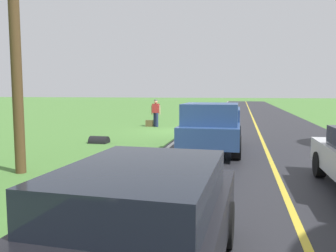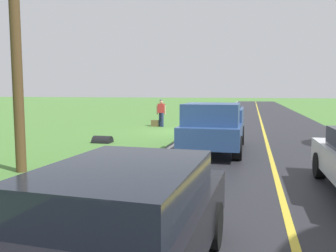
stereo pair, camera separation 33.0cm
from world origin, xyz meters
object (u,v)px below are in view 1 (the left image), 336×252
hitchhiker_walking (156,111)px  suitcase_carried (149,123)px  pickup_truck_passing (212,126)px  sedan_ahead_same_lane (138,226)px  utility_pole_roadside (15,31)px

hitchhiker_walking → suitcase_carried: (0.43, 0.04, -0.78)m
suitcase_carried → pickup_truck_passing: (-4.67, 8.19, 0.76)m
sedan_ahead_same_lane → suitcase_carried: bearing=-75.1°
hitchhiker_walking → pickup_truck_passing: pickup_truck_passing is taller
sedan_ahead_same_lane → utility_pole_roadside: (4.81, -4.67, 3.07)m
hitchhiker_walking → pickup_truck_passing: 9.27m
utility_pole_roadside → pickup_truck_passing: bearing=-137.1°
suitcase_carried → hitchhiker_walking: bearing=100.9°
hitchhiker_walking → sedan_ahead_same_lane: bearing=103.5°
sedan_ahead_same_lane → utility_pole_roadside: bearing=-44.2°
sedan_ahead_same_lane → utility_pole_roadside: 7.38m
pickup_truck_passing → sedan_ahead_same_lane: 9.21m
suitcase_carried → utility_pole_roadside: utility_pole_roadside is taller
hitchhiker_walking → sedan_ahead_same_lane: hitchhiker_walking is taller
hitchhiker_walking → utility_pole_roadside: (0.62, 12.76, 2.85)m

